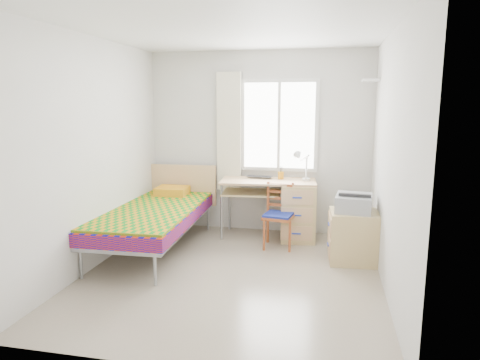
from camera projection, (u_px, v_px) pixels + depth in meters
name	position (u px, v px, depth m)	size (l,w,h in m)	color
floor	(232.00, 274.00, 4.73)	(3.50, 3.50, 0.00)	#BCAD93
ceiling	(231.00, 29.00, 4.27)	(3.50, 3.50, 0.00)	white
wall_back	(258.00, 143.00, 6.19)	(3.20, 3.20, 0.00)	silver
wall_left	(93.00, 154.00, 4.82)	(3.50, 3.50, 0.00)	silver
wall_right	(391.00, 162.00, 4.18)	(3.50, 3.50, 0.00)	silver
window	(279.00, 126.00, 6.06)	(1.10, 0.04, 1.30)	white
curtain	(229.00, 132.00, 6.18)	(0.35, 0.05, 1.70)	beige
floating_shelf	(371.00, 80.00, 5.40)	(0.20, 0.32, 0.03)	white
bed	(156.00, 214.00, 5.48)	(1.10, 2.25, 0.96)	gray
desk	(293.00, 208.00, 5.91)	(1.35, 0.70, 0.81)	tan
chair	(280.00, 211.00, 5.59)	(0.42, 0.42, 0.85)	#91521C
cabinet	(353.00, 237.00, 5.08)	(0.59, 0.53, 0.61)	tan
printer	(354.00, 202.00, 5.04)	(0.45, 0.51, 0.20)	#97989E
laptop	(259.00, 178.00, 6.03)	(0.36, 0.23, 0.03)	black
pen_cup	(281.00, 175.00, 5.99)	(0.08, 0.08, 0.10)	#F8A81B
task_lamp	(301.00, 162.00, 5.74)	(0.23, 0.33, 0.43)	white
book	(255.00, 196.00, 5.96)	(0.18, 0.24, 0.02)	gray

